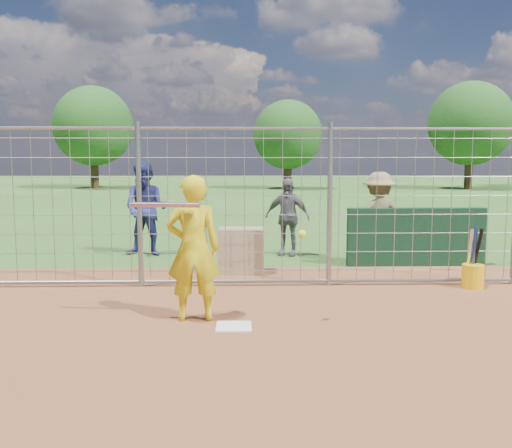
{
  "coord_description": "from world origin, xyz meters",
  "views": [
    {
      "loc": [
        0.08,
        -6.96,
        2.1
      ],
      "look_at": [
        0.3,
        0.8,
        1.15
      ],
      "focal_mm": 40.0,
      "sensor_mm": 36.0,
      "label": 1
    }
  ],
  "objects_px": {
    "batter": "(193,248)",
    "equipment_bin": "(241,251)",
    "bystander_a": "(146,209)",
    "bystander_c": "(379,218)",
    "bystander_b": "(287,217)",
    "bucket_with_bats": "(473,273)"
  },
  "relations": [
    {
      "from": "batter",
      "to": "equipment_bin",
      "type": "relative_size",
      "value": 2.31
    },
    {
      "from": "batter",
      "to": "bystander_a",
      "type": "relative_size",
      "value": 0.95
    },
    {
      "from": "bystander_a",
      "to": "equipment_bin",
      "type": "xyz_separation_m",
      "value": [
        1.97,
        -1.83,
        -0.57
      ]
    },
    {
      "from": "batter",
      "to": "bystander_a",
      "type": "bearing_deg",
      "value": -78.71
    },
    {
      "from": "bystander_a",
      "to": "equipment_bin",
      "type": "height_order",
      "value": "bystander_a"
    },
    {
      "from": "bystander_c",
      "to": "equipment_bin",
      "type": "relative_size",
      "value": 2.21
    },
    {
      "from": "bystander_a",
      "to": "bystander_b",
      "type": "height_order",
      "value": "bystander_a"
    },
    {
      "from": "batter",
      "to": "bucket_with_bats",
      "type": "height_order",
      "value": "batter"
    },
    {
      "from": "batter",
      "to": "equipment_bin",
      "type": "height_order",
      "value": "batter"
    },
    {
      "from": "bystander_c",
      "to": "batter",
      "type": "bearing_deg",
      "value": 46.12
    },
    {
      "from": "bucket_with_bats",
      "to": "equipment_bin",
      "type": "bearing_deg",
      "value": 160.65
    },
    {
      "from": "bystander_b",
      "to": "bucket_with_bats",
      "type": "relative_size",
      "value": 1.66
    },
    {
      "from": "bystander_a",
      "to": "equipment_bin",
      "type": "bearing_deg",
      "value": -32.66
    },
    {
      "from": "bystander_b",
      "to": "bucket_with_bats",
      "type": "height_order",
      "value": "bystander_b"
    },
    {
      "from": "batter",
      "to": "bystander_a",
      "type": "xyz_separation_m",
      "value": [
        -1.36,
        4.74,
        0.05
      ]
    },
    {
      "from": "bystander_c",
      "to": "equipment_bin",
      "type": "xyz_separation_m",
      "value": [
        -2.65,
        -0.86,
        -0.48
      ]
    },
    {
      "from": "equipment_bin",
      "to": "bystander_c",
      "type": "bearing_deg",
      "value": 19.97
    },
    {
      "from": "equipment_bin",
      "to": "batter",
      "type": "bearing_deg",
      "value": -99.88
    },
    {
      "from": "batter",
      "to": "bystander_a",
      "type": "distance_m",
      "value": 4.93
    },
    {
      "from": "bystander_b",
      "to": "bystander_c",
      "type": "xyz_separation_m",
      "value": [
        1.7,
        -0.9,
        0.08
      ]
    },
    {
      "from": "batter",
      "to": "bucket_with_bats",
      "type": "distance_m",
      "value": 4.61
    },
    {
      "from": "bystander_a",
      "to": "batter",
      "type": "bearing_deg",
      "value": -63.79
    }
  ]
}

